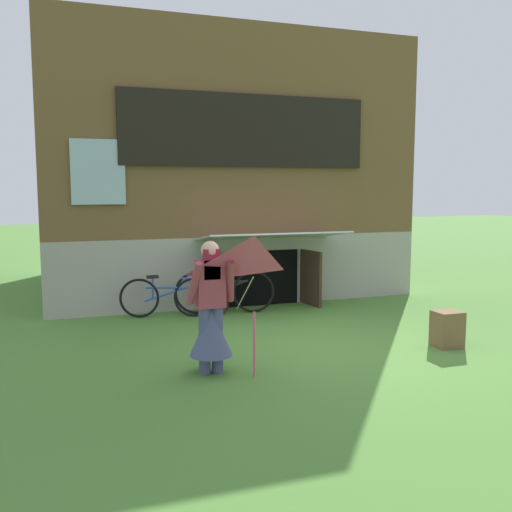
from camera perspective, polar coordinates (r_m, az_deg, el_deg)
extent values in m
plane|color=#4C7F33|center=(8.34, 5.71, -8.89)|extent=(60.00, 60.00, 0.00)
cube|color=#9E998E|center=(13.57, -4.67, 0.08)|extent=(7.28, 5.54, 1.33)
cube|color=brown|center=(13.51, -4.78, 11.21)|extent=(7.28, 5.54, 3.92)
cube|color=black|center=(10.83, -0.91, 12.26)|extent=(4.67, 0.08, 1.31)
cube|color=#9EB7C6|center=(10.85, -0.94, 12.25)|extent=(4.51, 0.04, 1.19)
cube|color=#9EB7C6|center=(10.26, -15.31, 7.99)|extent=(0.90, 0.06, 1.10)
cube|color=black|center=(11.05, 0.73, -2.17)|extent=(1.40, 0.03, 1.05)
cube|color=#3D2B1E|center=(10.52, -3.08, -2.64)|extent=(0.34, 0.66, 1.05)
cube|color=#3D2B1E|center=(11.12, 5.36, -2.15)|extent=(0.17, 0.70, 1.05)
cube|color=#B2B2B7|center=(10.45, 1.75, 2.02)|extent=(2.67, 1.09, 0.18)
cylinder|color=#474C75|center=(7.07, -5.10, -8.34)|extent=(0.14, 0.14, 0.82)
cylinder|color=#474C75|center=(7.11, -3.83, -8.24)|extent=(0.14, 0.14, 0.82)
cone|color=#474C75|center=(7.06, -4.47, -7.33)|extent=(0.52, 0.52, 0.61)
cube|color=#993847|center=(6.94, -4.52, -2.71)|extent=(0.34, 0.20, 0.58)
cylinder|color=#993847|center=(6.79, -6.10, -2.70)|extent=(0.17, 0.33, 0.54)
cylinder|color=#993847|center=(6.90, -2.54, -2.51)|extent=(0.17, 0.33, 0.54)
cube|color=maroon|center=(6.85, -4.41, -0.82)|extent=(0.20, 0.08, 0.36)
sphere|color=#D8AD8E|center=(6.89, -4.55, 0.57)|extent=(0.22, 0.22, 0.22)
pyramid|color=#E54C7F|center=(6.47, -0.17, -1.57)|extent=(0.93, 0.71, 0.57)
cylinder|color=beige|center=(6.82, -1.12, -3.73)|extent=(0.01, 0.61, 0.49)
cylinder|color=#E54C7F|center=(6.94, -0.18, -8.70)|extent=(0.03, 0.03, 0.79)
torus|color=black|center=(10.42, -0.25, -3.54)|extent=(0.75, 0.21, 0.76)
torus|color=black|center=(10.36, -5.95, -3.64)|extent=(0.75, 0.21, 0.76)
cylinder|color=black|center=(10.35, -3.10, -2.53)|extent=(0.76, 0.21, 0.04)
cylinder|color=black|center=(10.37, -3.09, -3.21)|extent=(0.83, 0.23, 0.31)
cylinder|color=black|center=(10.33, -4.53, -2.55)|extent=(0.04, 0.04, 0.43)
cube|color=black|center=(10.30, -4.54, -1.38)|extent=(0.20, 0.08, 0.05)
cylinder|color=black|center=(10.36, -0.25, -1.51)|extent=(0.43, 0.13, 0.03)
torus|color=black|center=(10.15, -6.18, -4.06)|extent=(0.68, 0.21, 0.69)
torus|color=black|center=(10.21, -11.43, -4.10)|extent=(0.68, 0.21, 0.69)
cylinder|color=#284CB2|center=(10.14, -8.83, -3.10)|extent=(0.69, 0.21, 0.04)
cylinder|color=#284CB2|center=(10.16, -8.82, -3.73)|extent=(0.75, 0.22, 0.28)
cylinder|color=#284CB2|center=(10.15, -10.14, -3.11)|extent=(0.04, 0.04, 0.39)
cube|color=black|center=(10.12, -10.17, -2.04)|extent=(0.20, 0.08, 0.05)
cylinder|color=#284CB2|center=(10.09, -6.20, -2.18)|extent=(0.43, 0.14, 0.03)
cube|color=brown|center=(8.66, 18.33, -6.86)|extent=(0.38, 0.32, 0.51)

